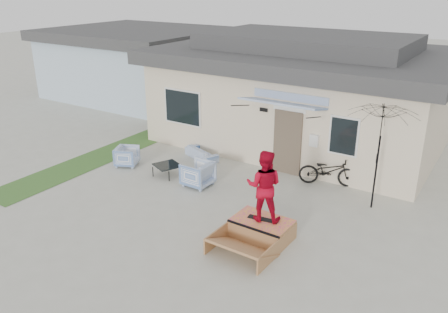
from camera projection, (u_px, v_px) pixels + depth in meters
The scene contains 13 objects.
ground at pixel (177, 221), 12.03m from camera, with size 90.00×90.00×0.00m, color #AEAE9F.
grass_strip at pixel (97, 158), 16.22m from camera, with size 1.40×8.00×0.01m, color #345E27.
house at pixel (305, 90), 17.58m from camera, with size 10.80×8.49×4.10m.
neighbor_house at pixel (138, 62), 24.51m from camera, with size 8.60×7.60×3.50m.
loveseat at pixel (202, 151), 16.13m from camera, with size 1.40×0.41×0.55m, color #4F76BC.
armchair_left at pixel (127, 155), 15.49m from camera, with size 0.71×0.66×0.73m, color #4F76BC.
armchair_right at pixel (198, 173), 13.96m from camera, with size 0.82×0.77×0.85m, color #4F76BC.
coffee_table at pixel (168, 170), 14.77m from camera, with size 0.74×0.74×0.37m, color black.
bicycle at pixel (329, 168), 13.95m from camera, with size 0.62×1.78×1.14m, color black.
patio_umbrella at pixel (379, 149), 12.12m from camera, with size 2.33×2.25×2.20m.
skate_ramp at pixel (262, 229), 11.20m from camera, with size 1.41×1.88×0.47m, color #A26D41, non-canonical shape.
skateboard at pixel (263, 219), 11.14m from camera, with size 0.76×0.19×0.05m, color black.
skater at pixel (264, 185), 10.81m from camera, with size 0.87×0.67×1.77m, color #B0061E.
Camera 1 is at (6.77, -8.23, 5.96)m, focal length 36.72 mm.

